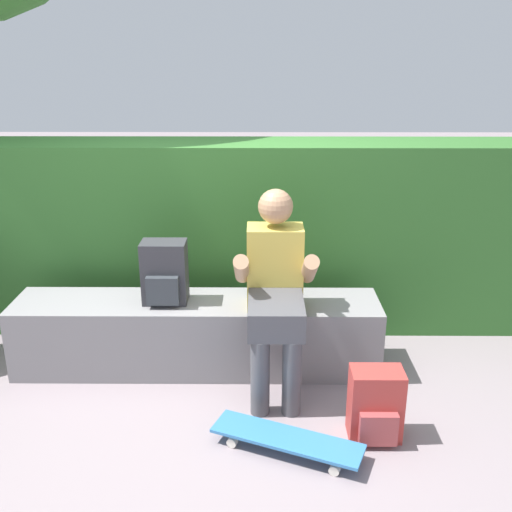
% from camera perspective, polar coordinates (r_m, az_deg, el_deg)
% --- Properties ---
extents(ground_plane, '(24.00, 24.00, 0.00)m').
position_cam_1_polar(ground_plane, '(3.67, -6.23, -13.56)').
color(ground_plane, gray).
extents(bench_main, '(2.35, 0.46, 0.47)m').
position_cam_1_polar(bench_main, '(3.88, -5.74, -7.58)').
color(bench_main, gray).
rests_on(bench_main, ground).
extents(person_skater, '(0.49, 0.62, 1.22)m').
position_cam_1_polar(person_skater, '(3.48, 1.90, -2.96)').
color(person_skater, gold).
rests_on(person_skater, ground).
extents(skateboard_near_person, '(0.82, 0.49, 0.09)m').
position_cam_1_polar(skateboard_near_person, '(3.20, 3.02, -17.42)').
color(skateboard_near_person, teal).
rests_on(skateboard_near_person, ground).
extents(backpack_on_bench, '(0.28, 0.23, 0.40)m').
position_cam_1_polar(backpack_on_bench, '(3.72, -8.91, -1.70)').
color(backpack_on_bench, '#333338').
rests_on(backpack_on_bench, bench_main).
extents(backpack_on_ground, '(0.28, 0.23, 0.40)m').
position_cam_1_polar(backpack_on_ground, '(3.29, 11.59, -14.11)').
color(backpack_on_ground, '#B23833').
rests_on(backpack_on_ground, ground).
extents(hedge_row, '(6.07, 0.55, 1.38)m').
position_cam_1_polar(hedge_row, '(4.38, -6.19, 2.04)').
color(hedge_row, '#31672A').
rests_on(hedge_row, ground).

